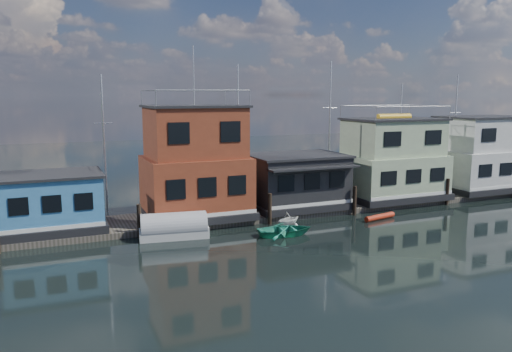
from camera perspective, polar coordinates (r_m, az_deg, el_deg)
name	(u,v)px	position (r m, az deg, el deg)	size (l,w,h in m)	color
ground	(402,256)	(29.61, 16.31, -8.74)	(160.00, 160.00, 0.00)	black
dock	(301,208)	(39.21, 5.22, -3.69)	(48.00, 5.00, 0.40)	#595147
houseboat_blue	(52,202)	(34.35, -22.31, -2.78)	(6.40, 4.90, 3.66)	black
houseboat_red	(195,165)	(35.35, -6.94, 1.30)	(7.40, 5.90, 11.86)	black
houseboat_dark	(296,181)	(38.53, 4.63, -0.55)	(7.40, 6.10, 4.06)	black
houseboat_green	(392,160)	(43.23, 15.29, 1.74)	(8.40, 5.90, 7.03)	black
houseboat_white	(481,155)	(50.01, 24.36, 2.21)	(8.40, 5.90, 6.66)	black
pilings	(316,205)	(36.47, 6.85, -3.25)	(42.28, 0.28, 2.20)	#2D2116
background_masts	(318,133)	(45.90, 7.05, 4.93)	(36.40, 0.16, 12.00)	silver
red_kayak	(380,217)	(37.41, 13.96, -4.55)	(0.41, 0.41, 2.80)	#AD2812
dinghy_teal	(285,230)	(32.32, 3.36, -6.17)	(2.53, 3.55, 0.74)	#299777
dinghy_white	(288,219)	(34.33, 3.71, -4.95)	(1.77, 2.05, 1.08)	silver
tarp_runabout	(174,228)	(32.11, -9.38, -5.86)	(4.48, 2.30, 1.74)	beige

